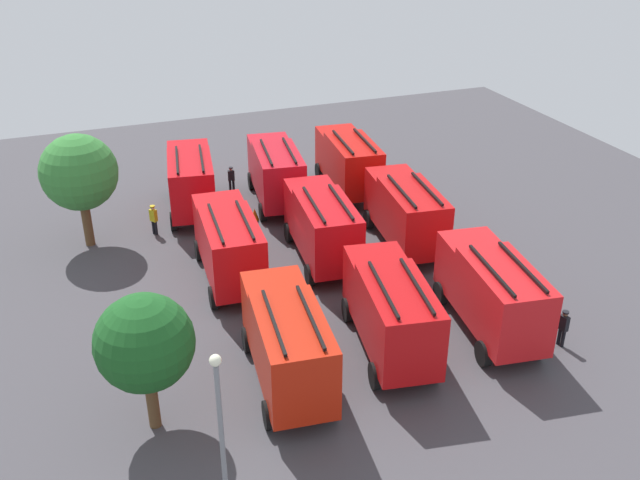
% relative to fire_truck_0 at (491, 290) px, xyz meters
% --- Properties ---
extents(ground_plane, '(54.06, 54.06, 0.00)m').
position_rel_fire_truck_0_xyz_m(ground_plane, '(8.42, 4.82, -2.15)').
color(ground_plane, '#423F44').
extents(fire_truck_0, '(7.47, 3.55, 3.88)m').
position_rel_fire_truck_0_xyz_m(fire_truck_0, '(0.00, 0.00, 0.00)').
color(fire_truck_0, red).
rests_on(fire_truck_0, ground).
extents(fire_truck_1, '(7.45, 3.47, 3.88)m').
position_rel_fire_truck_0_xyz_m(fire_truck_1, '(8.66, -0.18, 0.00)').
color(fire_truck_1, red).
rests_on(fire_truck_1, ground).
extents(fire_truck_2, '(7.41, 3.35, 3.88)m').
position_rel_fire_truck_0_xyz_m(fire_truck_2, '(16.61, -0.17, 0.00)').
color(fire_truck_2, red).
rests_on(fire_truck_2, ground).
extents(fire_truck_3, '(7.51, 3.72, 3.88)m').
position_rel_fire_truck_0_xyz_m(fire_truck_3, '(0.19, 4.77, 0.00)').
color(fire_truck_3, red).
rests_on(fire_truck_3, ground).
extents(fire_truck_4, '(7.42, 3.36, 3.88)m').
position_rel_fire_truck_0_xyz_m(fire_truck_4, '(8.69, 4.61, 0.00)').
color(fire_truck_4, red).
rests_on(fire_truck_4, ground).
extents(fire_truck_5, '(7.47, 3.56, 3.88)m').
position_rel_fire_truck_0_xyz_m(fire_truck_5, '(16.57, 4.64, 0.00)').
color(fire_truck_5, red).
rests_on(fire_truck_5, ground).
extents(fire_truck_6, '(7.42, 3.39, 3.88)m').
position_rel_fire_truck_0_xyz_m(fire_truck_6, '(-0.43, 9.53, 0.00)').
color(fire_truck_6, red).
rests_on(fire_truck_6, ground).
extents(fire_truck_7, '(7.36, 3.17, 3.88)m').
position_rel_fire_truck_0_xyz_m(fire_truck_7, '(8.37, 9.65, 0.00)').
color(fire_truck_7, red).
rests_on(fire_truck_7, ground).
extents(fire_truck_8, '(7.50, 3.68, 3.88)m').
position_rel_fire_truck_0_xyz_m(fire_truck_8, '(17.13, 9.72, 0.00)').
color(fire_truck_8, red).
rests_on(fire_truck_8, ground).
extents(firefighter_0, '(0.32, 0.46, 1.63)m').
position_rel_fire_truck_0_xyz_m(firefighter_0, '(19.43, 6.74, -1.24)').
color(firefighter_0, black).
rests_on(firefighter_0, ground).
extents(firefighter_1, '(0.43, 0.30, 1.83)m').
position_rel_fire_truck_0_xyz_m(firefighter_1, '(23.40, 9.24, -1.11)').
color(firefighter_1, black).
rests_on(firefighter_1, ground).
extents(firefighter_2, '(0.45, 0.30, 1.74)m').
position_rel_fire_truck_0_xyz_m(firefighter_2, '(-2.09, -2.39, -1.17)').
color(firefighter_2, black).
rests_on(firefighter_2, ground).
extents(firefighter_3, '(0.48, 0.40, 1.64)m').
position_rel_fire_truck_0_xyz_m(firefighter_3, '(1.32, -2.86, -1.24)').
color(firefighter_3, black).
rests_on(firefighter_3, ground).
extents(firefighter_4, '(0.48, 0.44, 1.76)m').
position_rel_fire_truck_0_xyz_m(firefighter_4, '(14.98, 12.37, -1.16)').
color(firefighter_4, black).
rests_on(firefighter_4, ground).
extents(tree_0, '(3.55, 3.55, 5.51)m').
position_rel_fire_truck_0_xyz_m(tree_0, '(-0.97, 14.91, 1.55)').
color(tree_0, brown).
rests_on(tree_0, ground).
extents(tree_1, '(4.08, 4.08, 6.32)m').
position_rel_fire_truck_0_xyz_m(tree_1, '(14.96, 15.94, 2.10)').
color(tree_1, brown).
rests_on(tree_1, ground).
extents(traffic_cone_0, '(0.48, 0.48, 0.68)m').
position_rel_fire_truck_0_xyz_m(traffic_cone_0, '(4.82, 7.01, -1.81)').
color(traffic_cone_0, '#F2600C').
rests_on(traffic_cone_0, ground).
extents(traffic_cone_1, '(0.51, 0.51, 0.73)m').
position_rel_fire_truck_0_xyz_m(traffic_cone_1, '(14.76, 6.56, -1.79)').
color(traffic_cone_1, '#F2600C').
rests_on(traffic_cone_1, ground).
extents(lamppost, '(0.36, 0.36, 6.47)m').
position_rel_fire_truck_0_xyz_m(lamppost, '(-6.24, 13.45, 1.64)').
color(lamppost, slate).
rests_on(lamppost, ground).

